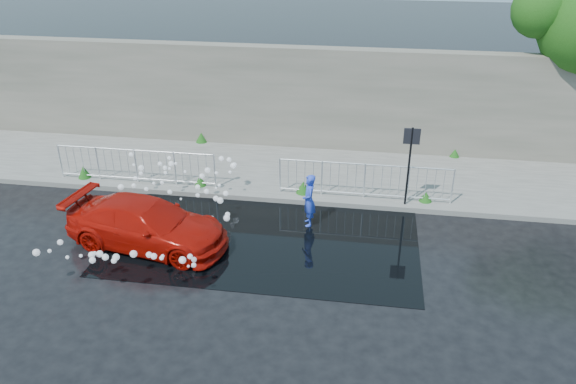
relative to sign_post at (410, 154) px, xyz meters
name	(u,v)px	position (x,y,z in m)	size (l,w,h in m)	color
ground	(239,255)	(-4.20, -3.10, -1.72)	(90.00, 90.00, 0.00)	black
pavement	(273,170)	(-4.20, 1.90, -1.65)	(30.00, 4.00, 0.15)	#5D5C58
curb	(262,198)	(-4.20, -0.10, -1.64)	(30.00, 0.25, 0.16)	#5D5C58
retaining_wall	(284,97)	(-4.20, 4.10, 0.18)	(30.00, 0.60, 3.50)	#5B584C
puddle	(266,236)	(-3.70, -2.10, -1.72)	(8.00, 5.00, 0.01)	black
sign_post	(410,154)	(0.00, 0.00, 0.00)	(0.45, 0.06, 2.50)	black
railing_left	(136,165)	(-8.20, 0.25, -0.99)	(5.05, 0.05, 1.10)	silver
railing_right	(364,180)	(-1.20, 0.25, -0.99)	(5.05, 0.05, 1.10)	silver
weeds	(254,169)	(-4.73, 1.36, -1.40)	(12.17, 3.93, 0.40)	#205015
water_spray	(168,205)	(-6.33, -2.10, -1.00)	(3.72, 5.76, 1.11)	white
red_car	(147,224)	(-6.59, -2.97, -1.11)	(1.71, 4.21, 1.22)	#AC0F06
person	(309,200)	(-2.64, -1.30, -0.98)	(0.54, 0.36, 1.49)	blue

